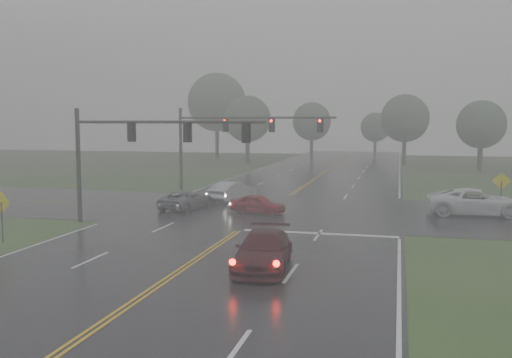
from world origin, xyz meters
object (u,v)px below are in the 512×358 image
(car_grey, at_px, (187,209))
(pickup_white, at_px, (476,215))
(signal_gantry_near, at_px, (132,143))
(sedan_red, at_px, (258,214))
(sedan_silver, at_px, (232,202))
(signal_gantry_far, at_px, (228,133))
(sedan_maroon, at_px, (263,269))

(car_grey, height_order, pickup_white, pickup_white)
(car_grey, height_order, signal_gantry_near, signal_gantry_near)
(sedan_red, bearing_deg, sedan_silver, 46.18)
(signal_gantry_far, bearing_deg, sedan_red, -63.71)
(sedan_silver, xyz_separation_m, signal_gantry_far, (-2.17, 5.95, 5.15))
(pickup_white, bearing_deg, sedan_red, 99.10)
(car_grey, bearing_deg, sedan_silver, -104.02)
(signal_gantry_far, bearing_deg, signal_gantry_near, -92.59)
(sedan_maroon, height_order, sedan_red, sedan_maroon)
(signal_gantry_near, bearing_deg, sedan_silver, 74.81)
(sedan_red, relative_size, sedan_silver, 0.80)
(sedan_silver, bearing_deg, pickup_white, -171.14)
(sedan_maroon, height_order, signal_gantry_near, signal_gantry_near)
(car_grey, relative_size, pickup_white, 0.75)
(pickup_white, bearing_deg, car_grey, 94.15)
(sedan_maroon, xyz_separation_m, sedan_silver, (-6.94, 18.90, 0.00))
(sedan_silver, distance_m, signal_gantry_near, 12.16)
(sedan_maroon, distance_m, signal_gantry_far, 26.96)
(car_grey, bearing_deg, sedan_maroon, 132.05)
(sedan_maroon, bearing_deg, pickup_white, 52.24)
(sedan_silver, relative_size, signal_gantry_far, 0.33)
(car_grey, distance_m, pickup_white, 19.40)
(sedan_maroon, height_order, car_grey, sedan_maroon)
(signal_gantry_far, bearing_deg, sedan_silver, -69.97)
(sedan_maroon, xyz_separation_m, sedan_red, (-3.63, 13.77, 0.00))
(signal_gantry_far, bearing_deg, pickup_white, -23.11)
(sedan_maroon, xyz_separation_m, signal_gantry_near, (-9.86, 8.14, 4.83))
(sedan_red, bearing_deg, signal_gantry_far, 39.68)
(sedan_red, distance_m, car_grey, 5.36)
(sedan_silver, height_order, signal_gantry_near, signal_gantry_near)
(sedan_silver, bearing_deg, sedan_red, 139.41)
(sedan_maroon, distance_m, car_grey, 16.98)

